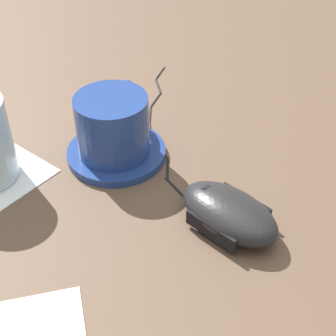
{
  "coord_description": "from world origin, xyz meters",
  "views": [
    {
      "loc": [
        0.16,
        0.42,
        0.4
      ],
      "look_at": [
        -0.05,
        0.03,
        0.03
      ],
      "focal_mm": 55.0,
      "sensor_mm": 36.0,
      "label": 1
    }
  ],
  "objects": [
    {
      "name": "ground_plane",
      "position": [
        0.0,
        0.0,
        0.0
      ],
      "size": [
        3.0,
        3.0,
        0.0
      ],
      "primitive_type": "plane",
      "color": "brown"
    },
    {
      "name": "saucer",
      "position": [
        -0.03,
        -0.05,
        0.01
      ],
      "size": [
        0.12,
        0.12,
        0.01
      ],
      "primitive_type": "cylinder",
      "color": "navy",
      "rests_on": "ground"
    },
    {
      "name": "coffee_cup",
      "position": [
        -0.02,
        -0.05,
        0.05
      ],
      "size": [
        0.1,
        0.1,
        0.07
      ],
      "color": "navy",
      "rests_on": "saucer"
    },
    {
      "name": "computer_mouse",
      "position": [
        -0.08,
        0.11,
        0.02
      ],
      "size": [
        0.1,
        0.13,
        0.04
      ],
      "color": "black",
      "rests_on": "ground"
    },
    {
      "name": "mouse_cable",
      "position": [
        -0.11,
        -0.09,
        0.0
      ],
      "size": [
        0.13,
        0.28,
        0.0
      ],
      "color": "black",
      "rests_on": "ground"
    }
  ]
}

